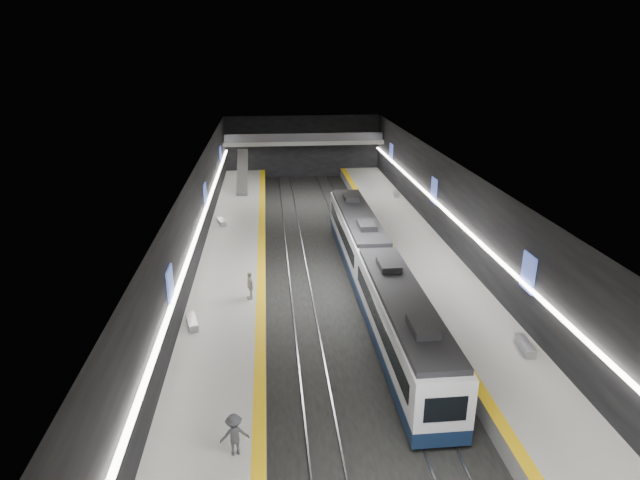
{
  "coord_description": "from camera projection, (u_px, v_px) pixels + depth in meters",
  "views": [
    {
      "loc": [
        -4.51,
        -34.4,
        16.7
      ],
      "look_at": [
        -0.69,
        4.65,
        2.2
      ],
      "focal_mm": 30.0,
      "sensor_mm": 36.0,
      "label": 1
    }
  ],
  "objects": [
    {
      "name": "ground",
      "position": [
        336.0,
        291.0,
        38.32
      ],
      "size": [
        70.0,
        70.0,
        0.0
      ],
      "primitive_type": "plane",
      "color": "black",
      "rests_on": "ground"
    },
    {
      "name": "ceiling",
      "position": [
        337.0,
        182.0,
        35.54
      ],
      "size": [
        20.0,
        70.0,
        0.04
      ],
      "primitive_type": "cube",
      "rotation": [
        3.14,
        0.0,
        0.0
      ],
      "color": "beige",
      "rests_on": "wall_left"
    },
    {
      "name": "wall_left",
      "position": [
        189.0,
        243.0,
        36.01
      ],
      "size": [
        0.04,
        70.0,
        8.0
      ],
      "primitive_type": "cube",
      "color": "black",
      "rests_on": "ground"
    },
    {
      "name": "wall_right",
      "position": [
        476.0,
        234.0,
        37.84
      ],
      "size": [
        0.04,
        70.0,
        8.0
      ],
      "primitive_type": "cube",
      "color": "black",
      "rests_on": "ground"
    },
    {
      "name": "wall_back",
      "position": [
        303.0,
        147.0,
        69.6
      ],
      "size": [
        20.0,
        0.04,
        8.0
      ],
      "primitive_type": "cube",
      "color": "black",
      "rests_on": "ground"
    },
    {
      "name": "platform_left",
      "position": [
        230.0,
        289.0,
        37.46
      ],
      "size": [
        5.0,
        70.0,
        1.0
      ],
      "primitive_type": "cube",
      "color": "slate",
      "rests_on": "ground"
    },
    {
      "name": "tile_surface_left",
      "position": [
        229.0,
        282.0,
        37.28
      ],
      "size": [
        5.0,
        70.0,
        0.02
      ],
      "primitive_type": "cube",
      "color": "#9E9D99",
      "rests_on": "platform_left"
    },
    {
      "name": "tactile_strip_left",
      "position": [
        261.0,
        281.0,
        37.48
      ],
      "size": [
        0.6,
        70.0,
        0.02
      ],
      "primitive_type": "cube",
      "color": "#F0B70C",
      "rests_on": "platform_left"
    },
    {
      "name": "platform_right",
      "position": [
        438.0,
        280.0,
        38.83
      ],
      "size": [
        5.0,
        70.0,
        1.0
      ],
      "primitive_type": "cube",
      "color": "slate",
      "rests_on": "ground"
    },
    {
      "name": "tile_surface_right",
      "position": [
        439.0,
        274.0,
        38.65
      ],
      "size": [
        5.0,
        70.0,
        0.02
      ],
      "primitive_type": "cube",
      "color": "#9E9D99",
      "rests_on": "platform_right"
    },
    {
      "name": "tactile_strip_right",
      "position": [
        409.0,
        275.0,
        38.45
      ],
      "size": [
        0.6,
        70.0,
        0.02
      ],
      "primitive_type": "cube",
      "color": "#F0B70C",
      "rests_on": "platform_right"
    },
    {
      "name": "rails",
      "position": [
        336.0,
        290.0,
        38.29
      ],
      "size": [
        6.52,
        70.0,
        0.12
      ],
      "color": "gray",
      "rests_on": "ground"
    },
    {
      "name": "train",
      "position": [
        375.0,
        270.0,
        36.33
      ],
      "size": [
        2.69,
        30.04,
        3.6
      ],
      "color": "#10213E",
      "rests_on": "ground"
    },
    {
      "name": "ad_posters",
      "position": [
        335.0,
        227.0,
        37.69
      ],
      "size": [
        19.94,
        53.5,
        2.2
      ],
      "color": "#445DCC",
      "rests_on": "wall_left"
    },
    {
      "name": "cove_light_left",
      "position": [
        193.0,
        246.0,
        36.1
      ],
      "size": [
        0.25,
        68.6,
        0.12
      ],
      "primitive_type": "cube",
      "color": "white",
      "rests_on": "wall_left"
    },
    {
      "name": "cove_light_right",
      "position": [
        473.0,
        236.0,
        37.89
      ],
      "size": [
        0.25,
        68.6,
        0.12
      ],
      "primitive_type": "cube",
      "color": "white",
      "rests_on": "wall_right"
    },
    {
      "name": "mezzanine_bridge",
      "position": [
        304.0,
        141.0,
        67.31
      ],
      "size": [
        20.0,
        3.0,
        1.5
      ],
      "color": "gray",
      "rests_on": "wall_left"
    },
    {
      "name": "escalator",
      "position": [
        242.0,
        172.0,
        60.9
      ],
      "size": [
        1.2,
        7.5,
        3.92
      ],
      "primitive_type": "cube",
      "rotation": [
        0.44,
        0.0,
        0.0
      ],
      "color": "#99999E",
      "rests_on": "platform_left"
    },
    {
      "name": "bench_left_near",
      "position": [
        192.0,
        322.0,
        31.49
      ],
      "size": [
        1.0,
        1.96,
        0.46
      ],
      "primitive_type": "cube",
      "rotation": [
        0.0,
        0.0,
        0.26
      ],
      "color": "#99999E",
      "rests_on": "platform_left"
    },
    {
      "name": "bench_left_far",
      "position": [
        221.0,
        222.0,
        49.21
      ],
      "size": [
        1.04,
        1.91,
        0.45
      ],
      "primitive_type": "cube",
      "rotation": [
        0.0,
        0.0,
        0.31
      ],
      "color": "#99999E",
      "rests_on": "platform_left"
    },
    {
      "name": "bench_right_near",
      "position": [
        525.0,
        346.0,
        29.02
      ],
      "size": [
        0.75,
        1.99,
        0.48
      ],
      "primitive_type": "cube",
      "rotation": [
        0.0,
        0.0,
        -0.11
      ],
      "color": "#99999E",
      "rests_on": "platform_right"
    },
    {
      "name": "bench_right_far",
      "position": [
        396.0,
        194.0,
        58.29
      ],
      "size": [
        0.72,
        1.78,
        0.42
      ],
      "primitive_type": "cube",
      "rotation": [
        0.0,
        0.0,
        -0.14
      ],
      "color": "#99999E",
      "rests_on": "platform_right"
    },
    {
      "name": "passenger_left_a",
      "position": [
        250.0,
        285.0,
        34.6
      ],
      "size": [
        0.74,
        1.19,
        1.89
      ],
      "primitive_type": "imported",
      "rotation": [
        0.0,
        0.0,
        -1.3
      ],
      "color": "silver",
      "rests_on": "platform_left"
    },
    {
      "name": "passenger_left_b",
      "position": [
        234.0,
        435.0,
        21.43
      ],
      "size": [
        1.29,
        0.87,
        1.85
      ],
      "primitive_type": "imported",
      "rotation": [
        0.0,
        0.0,
        3.3
      ],
      "color": "#3D3E45",
      "rests_on": "platform_left"
    }
  ]
}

